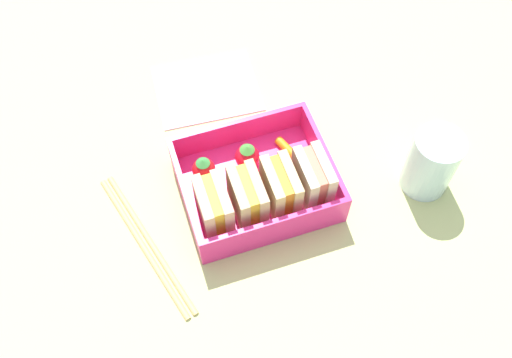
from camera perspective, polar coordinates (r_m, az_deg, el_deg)
ground_plane at (r=70.09cm, az=0.00°, el=-1.56°), size 120.00×120.00×2.00cm
bento_tray at (r=68.70cm, az=0.00°, el=-0.91°), size 17.54×14.63×1.20cm
bento_rim at (r=66.52cm, az=0.00°, el=0.20°), size 17.54×14.63×3.88cm
sandwich_left at (r=65.42cm, az=5.71°, el=0.06°), size 3.24×5.77×6.15cm
sandwich_center_left at (r=64.52cm, az=2.47°, el=-0.89°), size 3.24×5.77×6.15cm
sandwich_center at (r=63.85cm, az=-0.86°, el=-1.85°), size 3.24×5.77×6.15cm
sandwich_center_right at (r=63.41cm, az=-4.25°, el=-2.82°), size 3.24×5.77×6.15cm
carrot_stick_far_left at (r=70.26cm, az=3.42°, el=2.74°), size 2.61×4.74×1.07cm
strawberry_left at (r=68.54cm, az=-0.58°, el=2.38°), size 2.99×2.99×3.59cm
strawberry_far_left at (r=67.88cm, az=-5.25°, el=1.00°), size 2.81×2.81×3.41cm
chopstick_pair at (r=66.82cm, az=-10.94°, el=-6.29°), size 7.13×20.37×0.70cm
drinking_glass at (r=69.28cm, az=17.13°, el=1.56°), size 5.76×5.76×8.57cm
folded_napkin at (r=78.56cm, az=-4.92°, el=9.06°), size 14.34×12.05×0.40cm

